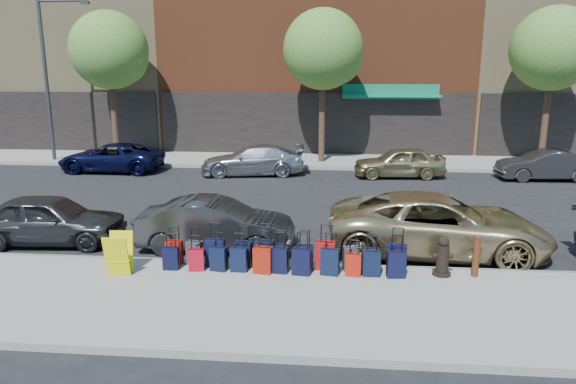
# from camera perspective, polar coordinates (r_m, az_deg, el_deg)

# --- Properties ---
(ground) EXTENTS (120.00, 120.00, 0.00)m
(ground) POSITION_cam_1_polar(r_m,az_deg,el_deg) (16.41, 1.12, -2.70)
(ground) COLOR black
(ground) RESTS_ON ground
(sidewalk_near) EXTENTS (60.00, 4.00, 0.15)m
(sidewalk_near) POSITION_cam_1_polar(r_m,az_deg,el_deg) (10.31, -1.44, -12.26)
(sidewalk_near) COLOR gray
(sidewalk_near) RESTS_ON ground
(sidewalk_far) EXTENTS (60.00, 4.00, 0.15)m
(sidewalk_far) POSITION_cam_1_polar(r_m,az_deg,el_deg) (26.14, 2.65, 3.49)
(sidewalk_far) COLOR gray
(sidewalk_far) RESTS_ON ground
(curb_near) EXTENTS (60.00, 0.08, 0.15)m
(curb_near) POSITION_cam_1_polar(r_m,az_deg,el_deg) (12.15, -0.36, -8.17)
(curb_near) COLOR gray
(curb_near) RESTS_ON ground
(curb_far) EXTENTS (60.00, 0.08, 0.15)m
(curb_far) POSITION_cam_1_polar(r_m,az_deg,el_deg) (24.15, 2.44, 2.68)
(curb_far) COLOR gray
(curb_far) RESTS_ON ground
(building_left) EXTENTS (15.00, 12.12, 16.00)m
(building_left) POSITION_cam_1_polar(r_m,az_deg,el_deg) (37.96, -22.80, 17.54)
(building_left) COLOR #8E7C57
(building_left) RESTS_ON ground
(tree_left) EXTENTS (3.80, 3.80, 7.27)m
(tree_left) POSITION_cam_1_polar(r_m,az_deg,el_deg) (27.52, -18.96, 14.46)
(tree_left) COLOR black
(tree_left) RESTS_ON sidewalk_far
(tree_center) EXTENTS (3.80, 3.80, 7.27)m
(tree_center) POSITION_cam_1_polar(r_m,az_deg,el_deg) (25.26, 4.24, 15.28)
(tree_center) COLOR black
(tree_center) RESTS_ON sidewalk_far
(tree_right) EXTENTS (3.80, 3.80, 7.27)m
(tree_right) POSITION_cam_1_polar(r_m,az_deg,el_deg) (27.19, 27.66, 13.71)
(tree_right) COLOR black
(tree_right) RESTS_ON sidewalk_far
(streetlight) EXTENTS (2.59, 0.18, 8.00)m
(streetlight) POSITION_cam_1_polar(r_m,az_deg,el_deg) (28.19, -25.03, 12.37)
(streetlight) COLOR #333338
(streetlight) RESTS_ON sidewalk_far
(suitcase_front_0) EXTENTS (0.37, 0.21, 0.90)m
(suitcase_front_0) POSITION_cam_1_polar(r_m,az_deg,el_deg) (12.25, -12.50, -6.54)
(suitcase_front_0) COLOR #A5100A
(suitcase_front_0) RESTS_ON sidewalk_near
(suitcase_front_1) EXTENTS (0.40, 0.26, 0.89)m
(suitcase_front_1) POSITION_cam_1_polar(r_m,az_deg,el_deg) (12.14, -10.33, -6.64)
(suitcase_front_1) COLOR #343439
(suitcase_front_1) RESTS_ON sidewalk_near
(suitcase_front_2) EXTENTS (0.44, 0.25, 1.03)m
(suitcase_front_2) POSITION_cam_1_polar(r_m,az_deg,el_deg) (11.92, -8.08, -6.71)
(suitcase_front_2) COLOR black
(suitcase_front_2) RESTS_ON sidewalk_near
(suitcase_front_3) EXTENTS (0.42, 0.27, 0.94)m
(suitcase_front_3) POSITION_cam_1_polar(r_m,az_deg,el_deg) (11.86, -4.97, -6.85)
(suitcase_front_3) COLOR black
(suitcase_front_3) RESTS_ON sidewalk_near
(suitcase_front_4) EXTENTS (0.45, 0.29, 1.02)m
(suitcase_front_4) POSITION_cam_1_polar(r_m,az_deg,el_deg) (11.76, -2.58, -6.87)
(suitcase_front_4) COLOR black
(suitcase_front_4) RESTS_ON sidewalk_near
(suitcase_front_5) EXTENTS (0.36, 0.21, 0.86)m
(suitcase_front_5) POSITION_cam_1_polar(r_m,az_deg,el_deg) (11.77, -0.77, -7.10)
(suitcase_front_5) COLOR black
(suitcase_front_5) RESTS_ON sidewalk_near
(suitcase_front_6) EXTENTS (0.39, 0.23, 0.91)m
(suitcase_front_6) POSITION_cam_1_polar(r_m,az_deg,el_deg) (11.65, 1.85, -7.25)
(suitcase_front_6) COLOR black
(suitcase_front_6) RESTS_ON sidewalk_near
(suitcase_front_7) EXTENTS (0.46, 0.29, 1.04)m
(suitcase_front_7) POSITION_cam_1_polar(r_m,az_deg,el_deg) (11.65, 4.21, -7.05)
(suitcase_front_7) COLOR #B40B11
(suitcase_front_7) RESTS_ON sidewalk_near
(suitcase_front_8) EXTENTS (0.40, 0.27, 0.89)m
(suitcase_front_8) POSITION_cam_1_polar(r_m,az_deg,el_deg) (11.67, 7.07, -7.34)
(suitcase_front_8) COLOR #38383D
(suitcase_front_8) RESTS_ON sidewalk_near
(suitcase_front_9) EXTENTS (0.36, 0.20, 0.86)m
(suitcase_front_9) POSITION_cam_1_polar(r_m,az_deg,el_deg) (11.70, 9.20, -7.41)
(suitcase_front_9) COLOR black
(suitcase_front_9) RESTS_ON sidewalk_near
(suitcase_front_10) EXTENTS (0.45, 0.30, 1.00)m
(suitcase_front_10) POSITION_cam_1_polar(r_m,az_deg,el_deg) (11.80, 11.98, -7.13)
(suitcase_front_10) COLOR black
(suitcase_front_10) RESTS_ON sidewalk_near
(suitcase_back_0) EXTENTS (0.36, 0.21, 0.83)m
(suitcase_back_0) POSITION_cam_1_polar(r_m,az_deg,el_deg) (11.95, -12.87, -7.18)
(suitcase_back_0) COLOR black
(suitcase_back_0) RESTS_ON sidewalk_near
(suitcase_back_1) EXTENTS (0.37, 0.26, 0.81)m
(suitcase_back_1) POSITION_cam_1_polar(r_m,az_deg,el_deg) (11.77, -10.16, -7.42)
(suitcase_back_1) COLOR #AC0B1B
(suitcase_back_1) RESTS_ON sidewalk_near
(suitcase_back_2) EXTENTS (0.41, 0.28, 0.88)m
(suitcase_back_2) POSITION_cam_1_polar(r_m,az_deg,el_deg) (11.68, -7.71, -7.35)
(suitcase_back_2) COLOR black
(suitcase_back_2) RESTS_ON sidewalk_near
(suitcase_back_3) EXTENTS (0.38, 0.23, 0.88)m
(suitcase_back_3) POSITION_cam_1_polar(r_m,az_deg,el_deg) (11.59, -5.48, -7.47)
(suitcase_back_3) COLOR black
(suitcase_back_3) RESTS_ON sidewalk_near
(suitcase_back_4) EXTENTS (0.44, 0.30, 0.96)m
(suitcase_back_4) POSITION_cam_1_polar(r_m,az_deg,el_deg) (11.45, -2.80, -7.56)
(suitcase_back_4) COLOR maroon
(suitcase_back_4) RESTS_ON sidewalk_near
(suitcase_back_5) EXTENTS (0.41, 0.27, 0.92)m
(suitcase_back_5) POSITION_cam_1_polar(r_m,az_deg,el_deg) (11.46, -0.99, -7.58)
(suitcase_back_5) COLOR black
(suitcase_back_5) RESTS_ON sidewalk_near
(suitcase_back_6) EXTENTS (0.43, 0.29, 0.96)m
(suitcase_back_6) POSITION_cam_1_polar(r_m,az_deg,el_deg) (11.36, 1.51, -7.72)
(suitcase_back_6) COLOR black
(suitcase_back_6) RESTS_ON sidewalk_near
(suitcase_back_7) EXTENTS (0.43, 0.29, 0.95)m
(suitcase_back_7) POSITION_cam_1_polar(r_m,az_deg,el_deg) (11.39, 4.68, -7.73)
(suitcase_back_7) COLOR black
(suitcase_back_7) RESTS_ON sidewalk_near
(suitcase_back_8) EXTENTS (0.37, 0.25, 0.81)m
(suitcase_back_8) POSITION_cam_1_polar(r_m,az_deg,el_deg) (11.39, 7.31, -8.01)
(suitcase_back_8) COLOR #A51A0A
(suitcase_back_8) RESTS_ON sidewalk_near
(suitcase_back_9) EXTENTS (0.38, 0.22, 0.90)m
(suitcase_back_9) POSITION_cam_1_polar(r_m,az_deg,el_deg) (11.44, 9.26, -7.84)
(suitcase_back_9) COLOR black
(suitcase_back_9) RESTS_ON sidewalk_near
(suitcase_back_10) EXTENTS (0.41, 0.26, 0.94)m
(suitcase_back_10) POSITION_cam_1_polar(r_m,az_deg,el_deg) (11.45, 11.92, -7.86)
(suitcase_back_10) COLOR black
(suitcase_back_10) RESTS_ON sidewalk_near
(fire_hydrant) EXTENTS (0.45, 0.40, 0.89)m
(fire_hydrant) POSITION_cam_1_polar(r_m,az_deg,el_deg) (11.77, 16.80, -6.96)
(fire_hydrant) COLOR black
(fire_hydrant) RESTS_ON sidewalk_near
(bollard) EXTENTS (0.17, 0.17, 0.91)m
(bollard) POSITION_cam_1_polar(r_m,az_deg,el_deg) (11.92, 20.18, -6.68)
(bollard) COLOR #38190C
(bollard) RESTS_ON sidewalk_near
(display_rack) EXTENTS (0.56, 0.61, 0.92)m
(display_rack) POSITION_cam_1_polar(r_m,az_deg,el_deg) (11.91, -18.26, -6.61)
(display_rack) COLOR yellow
(display_rack) RESTS_ON sidewalk_near
(car_near_0) EXTENTS (4.04, 1.84, 1.34)m
(car_near_0) POSITION_cam_1_polar(r_m,az_deg,el_deg) (15.09, -25.00, -2.77)
(car_near_0) COLOR #2E2E30
(car_near_0) RESTS_ON ground
(car_near_1) EXTENTS (4.02, 1.41, 1.32)m
(car_near_1) POSITION_cam_1_polar(r_m,az_deg,el_deg) (13.37, -8.04, -3.62)
(car_near_1) COLOR #2F3032
(car_near_1) RESTS_ON ground
(car_near_2) EXTENTS (5.63, 2.92, 1.52)m
(car_near_2) POSITION_cam_1_polar(r_m,az_deg,el_deg) (13.46, 16.35, -3.50)
(car_near_2) COLOR tan
(car_near_2) RESTS_ON ground
(car_far_0) EXTENTS (4.73, 2.24, 1.30)m
(car_far_0) POSITION_cam_1_polar(r_m,az_deg,el_deg) (24.97, -19.05, 3.65)
(car_far_0) COLOR #0B0F34
(car_far_0) RESTS_ON ground
(car_far_1) EXTENTS (4.77, 2.47, 1.32)m
(car_far_1) POSITION_cam_1_polar(r_m,az_deg,el_deg) (22.91, -3.95, 3.56)
(car_far_1) COLOR #BABCC1
(car_far_1) RESTS_ON ground
(car_far_2) EXTENTS (4.00, 1.85, 1.32)m
(car_far_2) POSITION_cam_1_polar(r_m,az_deg,el_deg) (22.81, 12.25, 3.25)
(car_far_2) COLOR #9C8F60
(car_far_2) RESTS_ON ground
(car_far_3) EXTENTS (3.92, 1.51, 1.28)m
(car_far_3) POSITION_cam_1_polar(r_m,az_deg,el_deg) (24.29, 26.65, 2.68)
(car_far_3) COLOR #313033
(car_far_3) RESTS_ON ground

